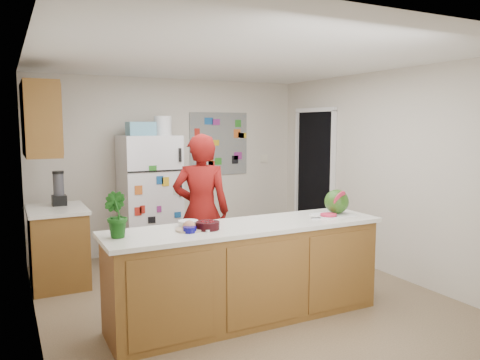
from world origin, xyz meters
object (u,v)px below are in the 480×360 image
refrigerator (150,198)px  watermelon (337,202)px  person (201,211)px  cherry_bowl (208,226)px

refrigerator → watermelon: 2.71m
person → cherry_bowl: size_ratio=8.28×
refrigerator → watermelon: refrigerator is taller
refrigerator → cherry_bowl: (-0.16, -2.41, 0.11)m
refrigerator → person: (0.20, -1.36, 0.02)m
watermelon → cherry_bowl: watermelon is taller
person → watermelon: bearing=160.9°
refrigerator → cherry_bowl: refrigerator is taller
watermelon → cherry_bowl: bearing=-178.8°
watermelon → cherry_bowl: 1.46m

